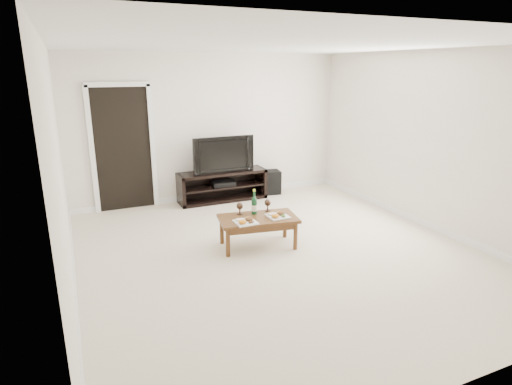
% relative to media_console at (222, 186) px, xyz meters
% --- Properties ---
extents(floor, '(5.50, 5.50, 0.00)m').
position_rel_media_console_xyz_m(floor, '(-0.11, -2.50, -0.28)').
color(floor, beige).
rests_on(floor, ground).
extents(back_wall, '(5.00, 0.04, 2.60)m').
position_rel_media_console_xyz_m(back_wall, '(-0.11, 0.27, 1.02)').
color(back_wall, silver).
rests_on(back_wall, ground).
extents(ceiling, '(5.00, 5.50, 0.04)m').
position_rel_media_console_xyz_m(ceiling, '(-0.11, -2.50, 2.35)').
color(ceiling, white).
rests_on(ceiling, back_wall).
extents(doorway, '(0.90, 0.02, 2.05)m').
position_rel_media_console_xyz_m(doorway, '(-1.66, 0.24, 0.75)').
color(doorway, black).
rests_on(doorway, ground).
extents(media_console, '(1.61, 0.45, 0.55)m').
position_rel_media_console_xyz_m(media_console, '(0.00, 0.00, 0.00)').
color(media_console, black).
rests_on(media_console, ground).
extents(television, '(1.12, 0.16, 0.64)m').
position_rel_media_console_xyz_m(television, '(0.00, 0.00, 0.60)').
color(television, black).
rests_on(television, media_console).
extents(av_receiver, '(0.43, 0.35, 0.08)m').
position_rel_media_console_xyz_m(av_receiver, '(0.02, -0.01, 0.05)').
color(av_receiver, black).
rests_on(av_receiver, media_console).
extents(subwoofer, '(0.34, 0.34, 0.45)m').
position_rel_media_console_xyz_m(subwoofer, '(1.03, 0.05, -0.05)').
color(subwoofer, black).
rests_on(subwoofer, ground).
extents(coffee_table, '(1.11, 0.73, 0.42)m').
position_rel_media_console_xyz_m(coffee_table, '(-0.27, -2.18, -0.07)').
color(coffee_table, brown).
rests_on(coffee_table, ground).
extents(plate_left, '(0.27, 0.27, 0.07)m').
position_rel_media_console_xyz_m(plate_left, '(-0.51, -2.31, 0.18)').
color(plate_left, white).
rests_on(plate_left, coffee_table).
extents(plate_right, '(0.27, 0.27, 0.07)m').
position_rel_media_console_xyz_m(plate_right, '(-0.03, -2.28, 0.18)').
color(plate_right, white).
rests_on(plate_right, coffee_table).
extents(wine_bottle, '(0.07, 0.07, 0.35)m').
position_rel_media_console_xyz_m(wine_bottle, '(-0.26, -2.04, 0.32)').
color(wine_bottle, '#0F3A1E').
rests_on(wine_bottle, coffee_table).
extents(goblet_left, '(0.09, 0.09, 0.17)m').
position_rel_media_console_xyz_m(goblet_left, '(-0.45, -1.97, 0.23)').
color(goblet_left, '#36261D').
rests_on(goblet_left, coffee_table).
extents(goblet_right, '(0.09, 0.09, 0.17)m').
position_rel_media_console_xyz_m(goblet_right, '(-0.04, -2.00, 0.23)').
color(goblet_right, '#36261D').
rests_on(goblet_right, coffee_table).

